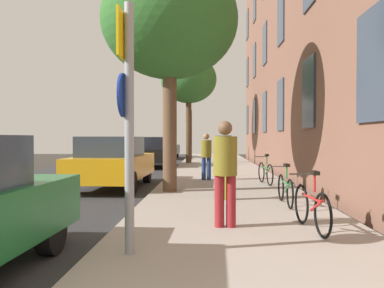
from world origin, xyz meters
name	(u,v)px	position (x,y,z in m)	size (l,w,h in m)	color
ground_plane	(136,176)	(-2.40, 15.00, 0.00)	(41.80, 41.80, 0.00)	#332D28
road_asphalt	(86,176)	(-4.50, 15.00, 0.01)	(7.00, 38.00, 0.01)	#2D2D30
sidewalk	(221,175)	(1.10, 15.00, 0.06)	(4.20, 38.00, 0.12)	#9E9389
sign_post	(127,109)	(-0.48, 4.16, 1.97)	(0.16, 0.60, 3.19)	gray
traffic_light	(189,126)	(-0.66, 25.13, 2.42)	(0.43, 0.24, 3.34)	black
tree_near	(170,22)	(-0.50, 9.83, 4.78)	(3.75, 3.75, 6.29)	brown
tree_far	(189,80)	(-0.55, 21.70, 4.97)	(3.27, 3.27, 6.28)	#4C3823
bicycle_0	(311,207)	(2.20, 5.48, 0.50)	(0.42, 1.64, 0.96)	black
bicycle_1	(285,189)	(2.26, 7.81, 0.48)	(0.42, 1.66, 0.92)	black
bicycle_2	(266,172)	(2.40, 11.57, 0.49)	(0.42, 1.62, 0.96)	black
pedestrian_0	(225,167)	(0.84, 5.66, 1.12)	(0.55, 0.55, 1.76)	maroon
pedestrian_1	(223,157)	(0.92, 8.42, 1.14)	(0.53, 0.53, 1.79)	olive
pedestrian_2	(206,153)	(0.51, 12.64, 1.05)	(0.44, 0.44, 1.63)	navy
car_1	(113,162)	(-2.43, 11.27, 0.84)	(1.98, 4.41, 1.62)	orange
car_2	(156,152)	(-2.22, 19.61, 0.84)	(1.83, 4.10, 1.62)	black
car_3	(165,148)	(-2.65, 27.94, 0.84)	(1.97, 4.45, 1.62)	black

